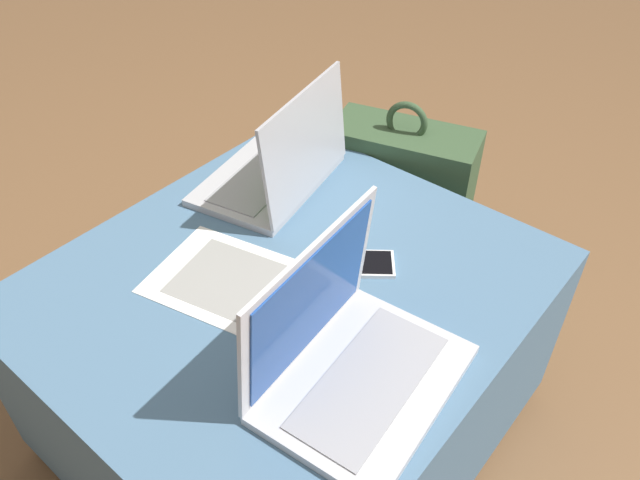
{
  "coord_description": "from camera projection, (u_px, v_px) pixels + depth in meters",
  "views": [
    {
      "loc": [
        -0.59,
        -0.57,
        1.26
      ],
      "look_at": [
        0.05,
        -0.04,
        0.54
      ],
      "focal_mm": 35.0,
      "sensor_mm": 36.0,
      "label": 1
    }
  ],
  "objects": [
    {
      "name": "ground_plane",
      "position": [
        293.0,
        422.0,
        1.44
      ],
      "size": [
        14.0,
        14.0,
        0.0
      ],
      "primitive_type": "plane",
      "color": "brown"
    },
    {
      "name": "ottoman",
      "position": [
        290.0,
        359.0,
        1.29
      ],
      "size": [
        0.86,
        0.8,
        0.46
      ],
      "color": "#2A3D4E",
      "rests_on": "ground_plane"
    },
    {
      "name": "laptop_near",
      "position": [
        347.0,
        355.0,
        0.94
      ],
      "size": [
        0.34,
        0.26,
        0.25
      ],
      "rotation": [
        0.0,
        0.0,
        0.09
      ],
      "color": "silver",
      "rests_on": "ottoman"
    },
    {
      "name": "laptop_far",
      "position": [
        280.0,
        167.0,
        1.34
      ],
      "size": [
        0.36,
        0.29,
        0.24
      ],
      "rotation": [
        0.0,
        0.0,
        3.35
      ],
      "color": "#B7B7BC",
      "rests_on": "ottoman"
    },
    {
      "name": "cell_phone",
      "position": [
        358.0,
        263.0,
        1.17
      ],
      "size": [
        0.14,
        0.15,
        0.01
      ],
      "rotation": [
        0.0,
        0.0,
        0.67
      ],
      "color": "white",
      "rests_on": "ottoman"
    },
    {
      "name": "backpack",
      "position": [
        398.0,
        214.0,
        1.65
      ],
      "size": [
        0.28,
        0.38,
        0.57
      ],
      "rotation": [
        0.0,
        0.0,
        1.85
      ],
      "color": "#385133",
      "rests_on": "ground_plane"
    },
    {
      "name": "paper_sheet",
      "position": [
        233.0,
        282.0,
        1.14
      ],
      "size": [
        0.27,
        0.33,
        0.0
      ],
      "rotation": [
        0.0,
        0.0,
        0.22
      ],
      "color": "white",
      "rests_on": "ottoman"
    }
  ]
}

